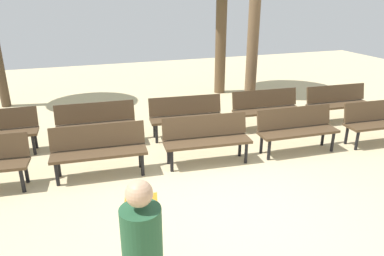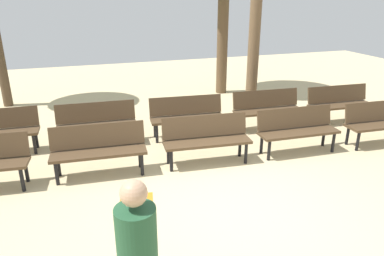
% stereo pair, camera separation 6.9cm
% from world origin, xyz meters
% --- Properties ---
extents(ground_plane, '(24.10, 24.10, 0.00)m').
position_xyz_m(ground_plane, '(0.00, 0.00, 0.00)').
color(ground_plane, '#CCB789').
extents(bench_r0_c1, '(1.63, 0.59, 0.87)m').
position_xyz_m(bench_r0_c1, '(-1.77, 1.72, 0.50)').
color(bench_r0_c1, '#4C3823').
rests_on(bench_r0_c1, ground_plane).
extents(bench_r0_c2, '(1.63, 0.61, 0.87)m').
position_xyz_m(bench_r0_c2, '(0.15, 1.59, 0.50)').
color(bench_r0_c2, '#4C3823').
rests_on(bench_r0_c2, ground_plane).
extents(bench_r0_c3, '(1.62, 0.55, 0.87)m').
position_xyz_m(bench_r0_c3, '(2.01, 1.48, 0.50)').
color(bench_r0_c3, '#4C3823').
rests_on(bench_r0_c3, ground_plane).
extents(bench_r0_c4, '(1.63, 0.57, 0.87)m').
position_xyz_m(bench_r0_c4, '(3.92, 1.31, 0.50)').
color(bench_r0_c4, '#4C3823').
rests_on(bench_r0_c4, ground_plane).
extents(bench_r1_c1, '(1.62, 0.57, 0.87)m').
position_xyz_m(bench_r1_c1, '(-1.71, 3.06, 0.50)').
color(bench_r1_c1, '#4C3823').
rests_on(bench_r1_c1, ground_plane).
extents(bench_r1_c2, '(1.64, 0.62, 0.87)m').
position_xyz_m(bench_r1_c2, '(0.19, 2.93, 0.50)').
color(bench_r1_c2, '#4C3823').
rests_on(bench_r1_c2, ground_plane).
extents(bench_r1_c3, '(1.63, 0.58, 0.87)m').
position_xyz_m(bench_r1_c3, '(2.12, 2.85, 0.50)').
color(bench_r1_c3, '#4C3823').
rests_on(bench_r1_c3, ground_plane).
extents(bench_r1_c4, '(1.62, 0.56, 0.87)m').
position_xyz_m(bench_r1_c4, '(3.99, 2.69, 0.50)').
color(bench_r1_c4, '#4C3823').
rests_on(bench_r1_c4, ground_plane).
extents(tree_1, '(0.28, 0.28, 3.55)m').
position_xyz_m(tree_1, '(2.21, 3.89, 1.78)').
color(tree_1, brown).
rests_on(tree_1, ground_plane).
extents(visitor_with_backpack, '(0.41, 0.57, 1.65)m').
position_xyz_m(visitor_with_backpack, '(-1.67, -1.67, 0.94)').
color(visitor_with_backpack, navy).
rests_on(visitor_with_backpack, ground_plane).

